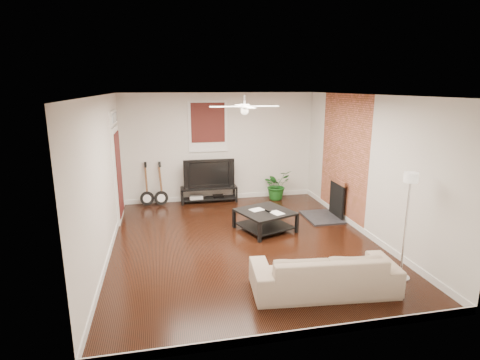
% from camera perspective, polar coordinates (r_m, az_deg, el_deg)
% --- Properties ---
extents(room, '(5.01, 6.01, 2.81)m').
position_cam_1_polar(room, '(7.10, 0.66, 1.20)').
color(room, black).
rests_on(room, ground).
extents(brick_accent, '(0.02, 2.20, 2.80)m').
position_cam_1_polar(brick_accent, '(8.86, 15.15, 3.26)').
color(brick_accent, brown).
rests_on(brick_accent, floor).
extents(fireplace, '(0.80, 1.10, 0.92)m').
position_cam_1_polar(fireplace, '(8.95, 13.13, -2.70)').
color(fireplace, black).
rests_on(fireplace, floor).
extents(window_back, '(1.00, 0.06, 1.30)m').
position_cam_1_polar(window_back, '(9.86, -4.80, 7.95)').
color(window_back, '#3B1610').
rests_on(window_back, wall_back).
extents(door_left, '(0.08, 1.00, 2.50)m').
position_cam_1_polar(door_left, '(8.88, -17.80, 2.12)').
color(door_left, white).
rests_on(door_left, wall_left).
extents(tv_stand, '(1.45, 0.39, 0.41)m').
position_cam_1_polar(tv_stand, '(10.00, -4.64, -2.17)').
color(tv_stand, black).
rests_on(tv_stand, floor).
extents(tv, '(1.30, 0.17, 0.75)m').
position_cam_1_polar(tv, '(9.88, -4.72, 1.09)').
color(tv, black).
rests_on(tv, tv_stand).
extents(coffee_table, '(1.30, 1.30, 0.42)m').
position_cam_1_polar(coffee_table, '(8.08, 3.73, -6.04)').
color(coffee_table, black).
rests_on(coffee_table, floor).
extents(sofa, '(2.18, 1.02, 0.62)m').
position_cam_1_polar(sofa, '(5.89, 12.41, -13.19)').
color(sofa, '#C2A791').
rests_on(sofa, floor).
extents(floor_lamp, '(0.31, 0.31, 1.72)m').
position_cam_1_polar(floor_lamp, '(6.40, 23.48, -6.44)').
color(floor_lamp, silver).
rests_on(floor_lamp, floor).
extents(potted_plant, '(0.89, 0.84, 0.78)m').
position_cam_1_polar(potted_plant, '(10.23, 5.48, -0.72)').
color(potted_plant, '#1A5B1B').
rests_on(potted_plant, floor).
extents(guitar_left, '(0.38, 0.29, 1.12)m').
position_cam_1_polar(guitar_left, '(9.82, -13.82, -0.67)').
color(guitar_left, black).
rests_on(guitar_left, floor).
extents(guitar_right, '(0.39, 0.32, 1.12)m').
position_cam_1_polar(guitar_right, '(9.78, -11.78, -0.61)').
color(guitar_right, black).
rests_on(guitar_right, floor).
extents(ceiling_fan, '(1.24, 1.24, 0.32)m').
position_cam_1_polar(ceiling_fan, '(6.94, 0.69, 10.92)').
color(ceiling_fan, white).
rests_on(ceiling_fan, ceiling).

